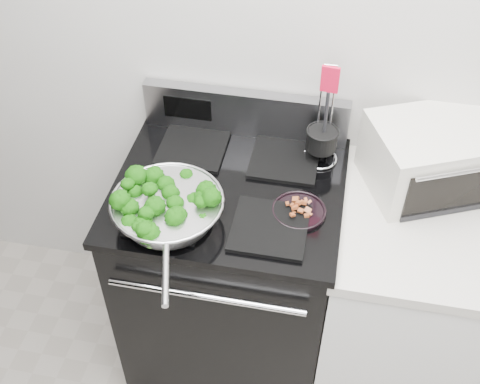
% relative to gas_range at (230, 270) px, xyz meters
% --- Properties ---
extents(back_wall, '(4.00, 0.02, 2.70)m').
position_rel_gas_range_xyz_m(back_wall, '(0.30, 0.34, 0.86)').
color(back_wall, silver).
rests_on(back_wall, ground).
extents(gas_range, '(0.79, 0.69, 1.13)m').
position_rel_gas_range_xyz_m(gas_range, '(0.00, 0.00, 0.00)').
color(gas_range, black).
rests_on(gas_range, floor).
extents(counter, '(0.62, 0.68, 0.92)m').
position_rel_gas_range_xyz_m(counter, '(0.68, -0.00, -0.03)').
color(counter, white).
rests_on(counter, floor).
extents(skillet, '(0.37, 0.57, 0.08)m').
position_rel_gas_range_xyz_m(skillet, '(-0.16, -0.20, 0.52)').
color(skillet, silver).
rests_on(skillet, gas_range).
extents(broccoli_pile, '(0.29, 0.29, 0.10)m').
position_rel_gas_range_xyz_m(broccoli_pile, '(-0.16, -0.19, 0.54)').
color(broccoli_pile, black).
rests_on(broccoli_pile, skillet).
extents(bacon_plate, '(0.18, 0.18, 0.04)m').
position_rel_gas_range_xyz_m(bacon_plate, '(0.25, -0.08, 0.48)').
color(bacon_plate, black).
rests_on(bacon_plate, gas_range).
extents(utensil_holder, '(0.13, 0.13, 0.40)m').
position_rel_gas_range_xyz_m(utensil_holder, '(0.29, 0.20, 0.53)').
color(utensil_holder, silver).
rests_on(utensil_holder, gas_range).
extents(toaster_oven, '(0.51, 0.46, 0.24)m').
position_rel_gas_range_xyz_m(toaster_oven, '(0.67, 0.18, 0.55)').
color(toaster_oven, beige).
rests_on(toaster_oven, counter).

